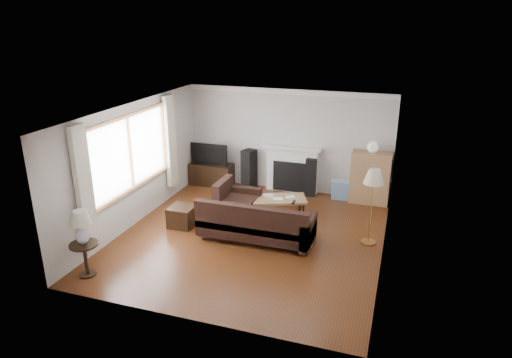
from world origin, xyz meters
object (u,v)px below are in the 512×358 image
(coffee_table, at_px, (279,207))
(sectional_sofa, at_px, (256,221))
(side_table, at_px, (86,259))
(floor_lamp, at_px, (371,207))
(tv_stand, at_px, (212,174))
(bookshelf, at_px, (370,178))

(coffee_table, bearing_deg, sectional_sofa, -118.25)
(side_table, bearing_deg, floor_lamp, 31.25)
(tv_stand, height_order, side_table, side_table)
(tv_stand, distance_m, coffee_table, 2.60)
(coffee_table, height_order, side_table, side_table)
(floor_lamp, bearing_deg, sectional_sofa, -165.59)
(bookshelf, relative_size, floor_lamp, 0.81)
(tv_stand, xyz_separation_m, coffee_table, (2.19, -1.41, -0.05))
(coffee_table, xyz_separation_m, floor_lamp, (1.96, -0.62, 0.52))
(tv_stand, distance_m, sectional_sofa, 3.29)
(bookshelf, distance_m, coffee_table, 2.31)
(bookshelf, bearing_deg, coffee_table, -140.54)
(bookshelf, xyz_separation_m, side_table, (-4.17, -4.72, -0.31))
(sectional_sofa, height_order, coffee_table, sectional_sofa)
(tv_stand, distance_m, floor_lamp, 4.64)
(sectional_sofa, bearing_deg, tv_stand, 128.76)
(coffee_table, xyz_separation_m, side_table, (-2.41, -3.27, 0.07))
(tv_stand, relative_size, floor_lamp, 0.74)
(tv_stand, xyz_separation_m, sectional_sofa, (2.06, -2.56, 0.11))
(bookshelf, relative_size, sectional_sofa, 0.51)
(sectional_sofa, relative_size, side_table, 4.09)
(floor_lamp, bearing_deg, coffee_table, 162.54)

